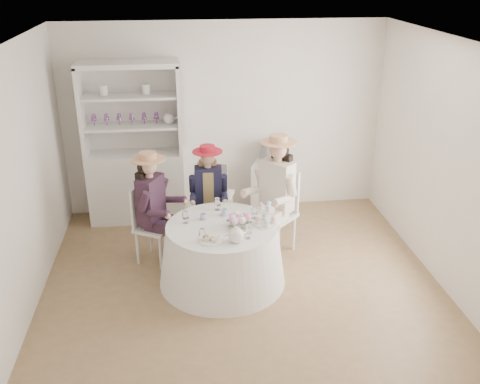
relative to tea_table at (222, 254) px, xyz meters
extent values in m
plane|color=olive|center=(0.22, 0.04, -0.35)|extent=(4.50, 4.50, 0.00)
plane|color=white|center=(0.22, 0.04, 2.35)|extent=(4.50, 4.50, 0.00)
plane|color=silver|center=(0.22, 2.04, 1.00)|extent=(4.50, 0.00, 4.50)
plane|color=silver|center=(0.22, -1.96, 1.00)|extent=(4.50, 0.00, 4.50)
plane|color=silver|center=(-2.03, 0.04, 1.00)|extent=(0.00, 4.50, 4.50)
plane|color=silver|center=(2.47, 0.04, 1.00)|extent=(0.00, 4.50, 4.50)
cone|color=white|center=(0.00, 0.00, -0.01)|extent=(1.44, 1.44, 0.69)
cylinder|color=white|center=(0.00, 0.00, 0.35)|extent=(1.24, 1.24, 0.02)
cube|color=silver|center=(-1.04, 1.79, 0.14)|extent=(1.40, 0.80, 0.99)
cube|color=silver|center=(-1.04, 2.01, 1.23)|extent=(1.29, 0.36, 1.21)
cube|color=silver|center=(-1.04, 1.79, 1.84)|extent=(1.40, 0.80, 0.07)
cube|color=silver|center=(-1.68, 1.79, 1.23)|extent=(0.16, 0.49, 1.21)
cube|color=silver|center=(-0.41, 1.79, 1.23)|extent=(0.16, 0.49, 1.21)
cube|color=silver|center=(-1.04, 1.79, 1.02)|extent=(1.30, 0.72, 0.03)
cube|color=silver|center=(-1.04, 1.79, 1.42)|extent=(1.30, 0.72, 0.03)
sphere|color=white|center=(-0.55, 1.79, 1.10)|extent=(0.15, 0.15, 0.15)
cube|color=silver|center=(0.86, 1.79, 0.02)|extent=(0.61, 0.61, 0.75)
cylinder|color=black|center=(0.86, 1.79, 0.55)|extent=(0.39, 0.39, 0.31)
cube|color=silver|center=(-0.77, 0.56, 0.09)|extent=(0.54, 0.54, 0.04)
cylinder|color=silver|center=(-0.71, 0.34, -0.14)|extent=(0.04, 0.04, 0.44)
cylinder|color=silver|center=(-0.55, 0.62, -0.14)|extent=(0.04, 0.04, 0.44)
cylinder|color=silver|center=(-0.99, 0.49, -0.14)|extent=(0.04, 0.04, 0.44)
cylinder|color=silver|center=(-0.83, 0.77, -0.14)|extent=(0.04, 0.04, 0.44)
cube|color=silver|center=(-0.93, 0.64, 0.36)|extent=(0.21, 0.35, 0.50)
cube|color=black|center=(-0.79, 0.57, 0.46)|extent=(0.35, 0.41, 0.58)
cube|color=black|center=(-0.71, 0.42, 0.17)|extent=(0.36, 0.28, 0.12)
cylinder|color=black|center=(-0.59, 0.36, -0.13)|extent=(0.10, 0.10, 0.46)
cylinder|color=black|center=(-0.85, 0.37, 0.53)|extent=(0.19, 0.16, 0.27)
cube|color=black|center=(-0.62, 0.58, 0.17)|extent=(0.36, 0.28, 0.12)
cylinder|color=black|center=(-0.50, 0.51, -0.13)|extent=(0.10, 0.10, 0.46)
cylinder|color=black|center=(-0.65, 0.73, 0.53)|extent=(0.19, 0.16, 0.27)
cylinder|color=#D8A889|center=(-0.79, 0.57, 0.77)|extent=(0.09, 0.09, 0.08)
sphere|color=#D8A889|center=(-0.79, 0.57, 0.88)|extent=(0.19, 0.19, 0.19)
sphere|color=black|center=(-0.83, 0.59, 0.87)|extent=(0.19, 0.19, 0.19)
cube|color=black|center=(-0.86, 0.61, 0.63)|extent=(0.18, 0.25, 0.38)
cylinder|color=tan|center=(-0.79, 0.57, 0.97)|extent=(0.40, 0.40, 0.01)
cylinder|color=tan|center=(-0.79, 0.57, 1.01)|extent=(0.20, 0.20, 0.08)
cube|color=silver|center=(-0.09, 0.95, 0.07)|extent=(0.39, 0.39, 0.04)
cylinder|color=silver|center=(-0.24, 0.80, -0.15)|extent=(0.03, 0.03, 0.41)
cylinder|color=silver|center=(0.06, 0.79, -0.15)|extent=(0.03, 0.03, 0.41)
cylinder|color=silver|center=(-0.23, 1.11, -0.15)|extent=(0.03, 0.03, 0.41)
cylinder|color=silver|center=(0.07, 1.09, -0.15)|extent=(0.03, 0.03, 0.41)
cube|color=silver|center=(-0.08, 1.12, 0.32)|extent=(0.36, 0.04, 0.47)
cube|color=#1B1B36|center=(-0.08, 0.97, 0.42)|extent=(0.35, 0.20, 0.55)
cube|color=tan|center=(-0.08, 0.97, 0.42)|extent=(0.14, 0.21, 0.47)
cube|color=#1B1B36|center=(-0.18, 0.84, 0.14)|extent=(0.14, 0.32, 0.11)
cylinder|color=#1B1B36|center=(-0.18, 0.71, -0.14)|extent=(0.09, 0.09, 0.43)
cylinder|color=#1B1B36|center=(-0.28, 0.94, 0.48)|extent=(0.09, 0.17, 0.26)
cube|color=#1B1B36|center=(-0.01, 0.83, 0.14)|extent=(0.14, 0.32, 0.11)
cylinder|color=#1B1B36|center=(-0.01, 0.70, -0.14)|extent=(0.09, 0.09, 0.43)
cylinder|color=#1B1B36|center=(0.11, 0.92, 0.48)|extent=(0.09, 0.17, 0.26)
cylinder|color=#D8A889|center=(-0.08, 0.97, 0.71)|extent=(0.08, 0.08, 0.08)
sphere|color=#D8A889|center=(-0.08, 0.97, 0.81)|extent=(0.18, 0.18, 0.18)
sphere|color=tan|center=(-0.08, 1.01, 0.80)|extent=(0.18, 0.18, 0.18)
cube|color=tan|center=(-0.08, 1.04, 0.58)|extent=(0.23, 0.09, 0.36)
cylinder|color=red|center=(-0.08, 0.97, 0.90)|extent=(0.38, 0.38, 0.01)
cylinder|color=red|center=(-0.08, 0.97, 0.93)|extent=(0.19, 0.19, 0.08)
cube|color=silver|center=(0.72, 0.62, 0.14)|extent=(0.62, 0.62, 0.04)
cylinder|color=silver|center=(0.47, 0.62, -0.12)|extent=(0.04, 0.04, 0.48)
cylinder|color=silver|center=(0.72, 0.37, -0.12)|extent=(0.04, 0.04, 0.48)
cylinder|color=silver|center=(0.72, 0.87, -0.12)|extent=(0.04, 0.04, 0.48)
cylinder|color=silver|center=(0.97, 0.62, -0.12)|extent=(0.04, 0.04, 0.48)
cube|color=silver|center=(0.86, 0.76, 0.43)|extent=(0.31, 0.32, 0.54)
cube|color=silver|center=(0.74, 0.64, 0.54)|extent=(0.43, 0.43, 0.63)
cube|color=silver|center=(0.56, 0.60, 0.22)|extent=(0.36, 0.36, 0.13)
cylinder|color=silver|center=(0.45, 0.49, -0.10)|extent=(0.11, 0.11, 0.50)
cylinder|color=silver|center=(0.55, 0.77, 0.61)|extent=(0.20, 0.20, 0.30)
cube|color=silver|center=(0.70, 0.46, 0.22)|extent=(0.36, 0.36, 0.13)
cylinder|color=silver|center=(0.59, 0.35, -0.10)|extent=(0.11, 0.11, 0.50)
cylinder|color=silver|center=(0.86, 0.45, 0.61)|extent=(0.20, 0.20, 0.30)
cylinder|color=#D8A889|center=(0.74, 0.64, 0.88)|extent=(0.10, 0.10, 0.09)
sphere|color=#D8A889|center=(0.74, 0.64, 1.00)|extent=(0.21, 0.21, 0.21)
sphere|color=black|center=(0.77, 0.67, 0.98)|extent=(0.21, 0.21, 0.21)
cube|color=black|center=(0.80, 0.70, 0.72)|extent=(0.25, 0.25, 0.41)
cylinder|color=tan|center=(0.74, 0.64, 1.09)|extent=(0.44, 0.44, 0.01)
cylinder|color=tan|center=(0.74, 0.64, 1.14)|extent=(0.22, 0.22, 0.09)
cube|color=silver|center=(0.04, 1.35, 0.12)|extent=(0.53, 0.53, 0.04)
cylinder|color=silver|center=(0.25, 1.46, -0.12)|extent=(0.04, 0.04, 0.46)
cylinder|color=silver|center=(-0.07, 1.56, -0.12)|extent=(0.04, 0.04, 0.46)
cylinder|color=silver|center=(0.15, 1.14, -0.12)|extent=(0.04, 0.04, 0.46)
cylinder|color=silver|center=(-0.17, 1.24, -0.12)|extent=(0.04, 0.04, 0.46)
cube|color=silver|center=(-0.01, 1.17, 0.40)|extent=(0.39, 0.15, 0.53)
imported|color=white|center=(-0.19, 0.18, 0.39)|extent=(0.08, 0.08, 0.06)
imported|color=white|center=(0.05, 0.25, 0.40)|extent=(0.10, 0.10, 0.07)
imported|color=white|center=(0.25, 0.09, 0.39)|extent=(0.11, 0.11, 0.07)
imported|color=white|center=(0.20, -0.05, 0.39)|extent=(0.27, 0.27, 0.05)
sphere|color=pink|center=(0.25, -0.06, 0.46)|extent=(0.08, 0.08, 0.08)
sphere|color=white|center=(0.24, -0.03, 0.46)|extent=(0.08, 0.08, 0.08)
sphere|color=pink|center=(0.21, 0.00, 0.46)|extent=(0.08, 0.08, 0.08)
sphere|color=white|center=(0.17, 0.00, 0.46)|extent=(0.08, 0.08, 0.08)
sphere|color=pink|center=(0.14, -0.01, 0.46)|extent=(0.08, 0.08, 0.08)
sphere|color=white|center=(0.12, -0.05, 0.46)|extent=(0.08, 0.08, 0.08)
sphere|color=pink|center=(0.12, -0.08, 0.46)|extent=(0.08, 0.08, 0.08)
sphere|color=white|center=(0.14, -0.11, 0.46)|extent=(0.08, 0.08, 0.08)
sphere|color=pink|center=(0.17, -0.13, 0.46)|extent=(0.08, 0.08, 0.08)
sphere|color=white|center=(0.21, -0.12, 0.46)|extent=(0.08, 0.08, 0.08)
sphere|color=pink|center=(0.24, -0.10, 0.46)|extent=(0.08, 0.08, 0.08)
sphere|color=white|center=(0.12, -0.38, 0.43)|extent=(0.17, 0.17, 0.17)
cylinder|color=white|center=(0.22, -0.38, 0.44)|extent=(0.10, 0.03, 0.08)
cylinder|color=white|center=(0.12, -0.38, 0.52)|extent=(0.04, 0.04, 0.02)
cylinder|color=white|center=(-0.14, -0.33, 0.37)|extent=(0.27, 0.27, 0.01)
cube|color=beige|center=(-0.19, -0.35, 0.39)|extent=(0.06, 0.04, 0.03)
cube|color=beige|center=(-0.14, -0.33, 0.40)|extent=(0.07, 0.06, 0.03)
cube|color=beige|center=(-0.09, -0.31, 0.39)|extent=(0.08, 0.07, 0.03)
cube|color=beige|center=(-0.16, -0.29, 0.40)|extent=(0.07, 0.07, 0.03)
cube|color=beige|center=(-0.11, -0.37, 0.39)|extent=(0.07, 0.08, 0.03)
cylinder|color=white|center=(0.49, -0.02, 0.37)|extent=(0.27, 0.27, 0.01)
cylinder|color=white|center=(0.49, -0.02, 0.45)|extent=(0.02, 0.02, 0.18)
cylinder|color=white|center=(0.49, -0.02, 0.54)|extent=(0.20, 0.20, 0.01)
camera|label=1|loc=(-0.42, -5.26, 3.07)|focal=40.00mm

